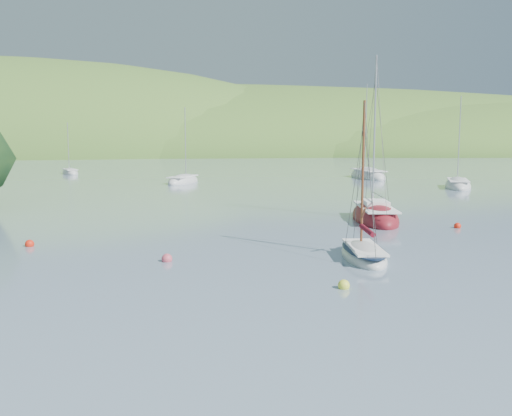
{
  "coord_description": "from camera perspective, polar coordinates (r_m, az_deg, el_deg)",
  "views": [
    {
      "loc": [
        -2.64,
        -23.02,
        5.92
      ],
      "look_at": [
        1.11,
        8.0,
        1.85
      ],
      "focal_mm": 40.0,
      "sensor_mm": 36.0,
      "label": 1
    }
  ],
  "objects": [
    {
      "name": "mooring_buoys",
      "position": [
        28.45,
        -1.79,
        -4.34
      ],
      "size": [
        25.79,
        13.49,
        0.5
      ],
      "color": "#ECF43B",
      "rests_on": "ground"
    },
    {
      "name": "shoreline_hills",
      "position": [
        195.66,
        -8.99,
        5.59
      ],
      "size": [
        690.0,
        135.0,
        56.0
      ],
      "color": "#326526",
      "rests_on": "ground"
    },
    {
      "name": "distant_sloop_a",
      "position": [
        69.91,
        -7.29,
        2.64
      ],
      "size": [
        5.08,
        7.37,
        9.96
      ],
      "rotation": [
        0.0,
        0.0,
        -0.42
      ],
      "color": "silver",
      "rests_on": "ground"
    },
    {
      "name": "distant_sloop_d",
      "position": [
        66.91,
        19.52,
        2.08
      ],
      "size": [
        5.4,
        8.14,
        10.97
      ],
      "rotation": [
        0.0,
        0.0,
        -0.39
      ],
      "color": "silver",
      "rests_on": "ground"
    },
    {
      "name": "daysailer_white",
      "position": [
        27.84,
        10.71,
        -4.57
      ],
      "size": [
        2.42,
        5.39,
        8.04
      ],
      "rotation": [
        0.0,
        0.0,
        -0.1
      ],
      "color": "silver",
      "rests_on": "ground"
    },
    {
      "name": "sloop_red",
      "position": [
        40.05,
        11.8,
        -0.91
      ],
      "size": [
        4.01,
        8.59,
        12.23
      ],
      "rotation": [
        0.0,
        0.0,
        -0.15
      ],
      "color": "maroon",
      "rests_on": "ground"
    },
    {
      "name": "distant_sloop_c",
      "position": [
        89.55,
        -18.09,
        3.36
      ],
      "size": [
        3.99,
        6.16,
        8.3
      ],
      "rotation": [
        0.0,
        0.0,
        0.37
      ],
      "color": "silver",
      "rests_on": "ground"
    },
    {
      "name": "ground",
      "position": [
        23.91,
        -0.35,
        -6.91
      ],
      "size": [
        700.0,
        700.0,
        0.0
      ],
      "primitive_type": "plane",
      "color": "gray",
      "rests_on": "ground"
    },
    {
      "name": "distant_sloop_b",
      "position": [
        78.59,
        11.11,
        3.12
      ],
      "size": [
        3.7,
        9.74,
        13.75
      ],
      "rotation": [
        0.0,
        0.0,
        0.03
      ],
      "color": "silver",
      "rests_on": "ground"
    }
  ]
}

